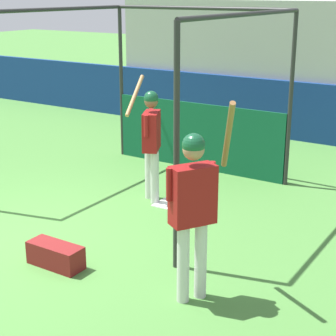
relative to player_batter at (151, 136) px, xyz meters
name	(u,v)px	position (x,y,z in m)	size (l,w,h in m)	color
ground_plane	(5,241)	(-0.77, -2.27, -1.04)	(60.00, 60.00, 0.00)	#477F38
outfield_wall	(240,105)	(-0.77, 4.75, -0.40)	(24.00, 0.12, 1.27)	navy
bleacher_section	(270,60)	(-0.77, 6.41, 0.44)	(6.50, 3.20, 2.95)	#9E9E99
batting_cage	(178,108)	(-0.22, 1.15, 0.20)	(3.49, 3.57, 2.87)	#282828
home_plate	(171,204)	(0.36, 0.00, -1.03)	(0.44, 0.44, 0.02)	white
player_batter	(151,136)	(0.00, 0.00, 0.00)	(0.70, 0.76, 1.87)	silver
player_waiting	(194,201)	(2.01, -2.19, 0.07)	(0.61, 0.83, 2.15)	silver
equipment_bag	(56,255)	(0.28, -2.43, -0.90)	(0.70, 0.28, 0.28)	maroon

